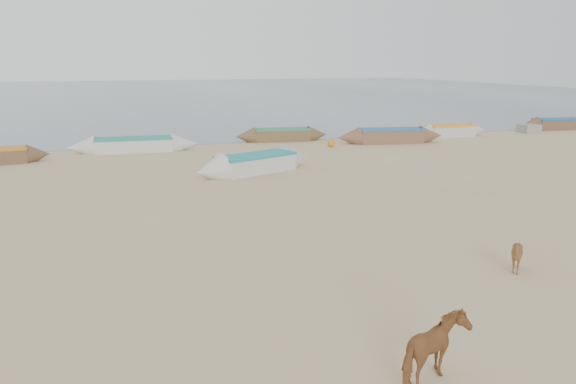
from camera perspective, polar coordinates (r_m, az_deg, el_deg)
The scene contains 7 objects.
ground at distance 14.86m, azimuth 4.74°, elevation -7.14°, with size 140.00×140.00×0.00m, color tan.
sea at distance 95.14m, azimuth -14.68°, elevation 9.72°, with size 160.00×160.00×0.00m, color slate.
cow_adult at distance 9.74m, azimuth 14.66°, elevation -15.31°, with size 0.62×1.37×1.16m, color brown.
calf_front at distance 15.10m, azimuth 22.23°, elevation -5.98°, with size 0.73×0.82×0.90m, color brown.
near_canoe at distance 26.54m, azimuth -3.32°, elevation 2.95°, with size 6.49×1.47×0.86m, color beige, non-canonical shape.
waterline_canoes at distance 34.59m, azimuth -3.02°, elevation 5.37°, with size 61.10×5.44×0.94m.
beach_clutter at distance 34.40m, azimuth -1.61°, elevation 5.11°, with size 47.61×4.41×0.64m.
Camera 1 is at (-5.39, -12.85, 5.17)m, focal length 35.00 mm.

